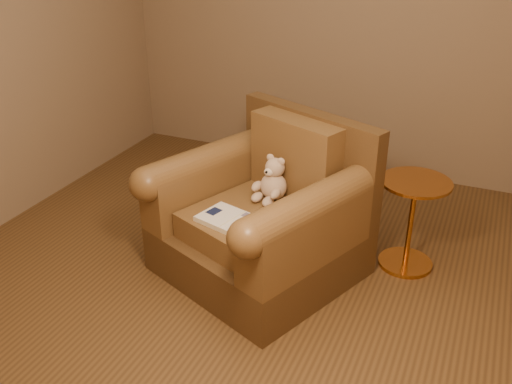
% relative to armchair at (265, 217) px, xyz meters
% --- Properties ---
extents(floor, '(4.00, 4.00, 0.00)m').
position_rel_armchair_xyz_m(floor, '(-0.03, -0.18, -0.38)').
color(floor, brown).
rests_on(floor, ground).
extents(room, '(4.02, 4.02, 2.71)m').
position_rel_armchair_xyz_m(room, '(-0.03, -0.18, 1.33)').
color(room, '#856C51').
rests_on(room, ground).
extents(armchair, '(1.41, 1.38, 0.99)m').
position_rel_armchair_xyz_m(armchair, '(0.00, 0.00, 0.00)').
color(armchair, '#4D3419').
rests_on(armchair, floor).
extents(teddy_bear, '(0.21, 0.25, 0.30)m').
position_rel_armchair_xyz_m(teddy_bear, '(0.01, 0.09, 0.20)').
color(teddy_bear, tan).
rests_on(teddy_bear, armchair).
extents(guidebook, '(0.46, 0.35, 0.03)m').
position_rel_armchair_xyz_m(guidebook, '(-0.08, -0.30, 0.11)').
color(guidebook, beige).
rests_on(guidebook, armchair).
extents(side_table, '(0.44, 0.44, 0.62)m').
position_rel_armchair_xyz_m(side_table, '(0.85, 0.41, -0.05)').
color(side_table, '#BF7A34').
rests_on(side_table, floor).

